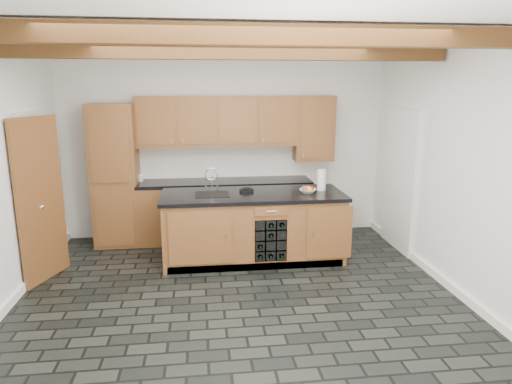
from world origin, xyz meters
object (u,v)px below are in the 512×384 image
kitchen_scale (247,190)px  fruit_bowl (308,191)px  paper_towel (321,180)px  island (254,226)px

kitchen_scale → fruit_bowl: size_ratio=0.86×
paper_towel → island: bearing=-174.9°
kitchen_scale → fruit_bowl: fruit_bowl is taller
kitchen_scale → paper_towel: bearing=-13.4°
paper_towel → fruit_bowl: bearing=-147.6°
island → paper_towel: paper_towel is taller
island → paper_towel: 1.14m
kitchen_scale → paper_towel: paper_towel is taller
kitchen_scale → island: bearing=-67.3°
kitchen_scale → paper_towel: 1.05m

